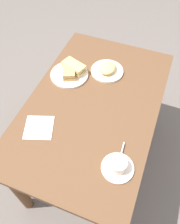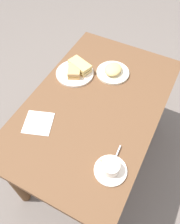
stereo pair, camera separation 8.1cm
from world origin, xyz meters
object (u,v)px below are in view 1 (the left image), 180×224
object	(u,v)px
side_plate	(107,71)
sandwich_back	(74,67)
sandwich_front	(69,71)
coffee_cup	(118,165)
coffee_saucer	(117,168)
spoon	(121,153)
sandwich_plate	(69,75)
dining_table	(93,115)
napkin	(39,127)

from	to	relation	value
side_plate	sandwich_back	bearing A→B (deg)	110.26
sandwich_front	coffee_cup	world-z (taller)	coffee_cup
coffee_saucer	coffee_cup	distance (m)	0.03
sandwich_front	spoon	world-z (taller)	sandwich_front
coffee_cup	sandwich_back	bearing A→B (deg)	40.52
coffee_cup	side_plate	distance (m)	0.66
side_plate	sandwich_plate	bearing A→B (deg)	118.64
coffee_saucer	sandwich_plate	bearing A→B (deg)	43.91
sandwich_front	coffee_cup	distance (m)	0.68
sandwich_plate	sandwich_front	distance (m)	0.03
sandwich_plate	coffee_cup	bearing A→B (deg)	-136.17
sandwich_back	coffee_saucer	bearing A→B (deg)	-139.40
sandwich_plate	coffee_saucer	distance (m)	0.68
sandwich_plate	sandwich_back	xyz separation A→B (m)	(0.04, -0.01, 0.03)
dining_table	coffee_saucer	bearing A→B (deg)	-142.97
spoon	side_plate	bearing A→B (deg)	25.45
coffee_saucer	side_plate	distance (m)	0.66
spoon	sandwich_back	bearing A→B (deg)	44.64
side_plate	spoon	bearing A→B (deg)	-154.55
coffee_saucer	side_plate	world-z (taller)	side_plate
dining_table	sandwich_back	world-z (taller)	sandwich_back
dining_table	coffee_cup	size ratio (longest dim) A/B	11.23
sandwich_back	napkin	size ratio (longest dim) A/B	1.09
sandwich_front	sandwich_back	size ratio (longest dim) A/B	0.93
sandwich_back	coffee_cup	world-z (taller)	same
side_plate	napkin	bearing A→B (deg)	159.21
sandwich_plate	side_plate	size ratio (longest dim) A/B	1.15
sandwich_plate	sandwich_back	distance (m)	0.06
sandwich_back	napkin	bearing A→B (deg)	179.37
dining_table	side_plate	distance (m)	0.30
dining_table	coffee_cup	distance (m)	0.44
dining_table	sandwich_front	distance (m)	0.32
sandwich_front	napkin	size ratio (longest dim) A/B	1.02
sandwich_plate	sandwich_back	bearing A→B (deg)	-18.67
coffee_cup	spoon	xyz separation A→B (m)	(0.07, 0.00, -0.03)
side_plate	napkin	distance (m)	0.58
spoon	napkin	bearing A→B (deg)	90.86
coffee_cup	spoon	size ratio (longest dim) A/B	1.07
coffee_cup	coffee_saucer	bearing A→B (deg)	-102.78
sandwich_back	side_plate	world-z (taller)	sandwich_back
spoon	coffee_saucer	bearing A→B (deg)	-176.36
coffee_saucer	napkin	world-z (taller)	coffee_saucer
sandwich_back	coffee_cup	bearing A→B (deg)	-139.48
dining_table	coffee_cup	xyz separation A→B (m)	(-0.33, -0.25, 0.16)
dining_table	coffee_cup	bearing A→B (deg)	-143.11
sandwich_plate	coffee_cup	xyz separation A→B (m)	(-0.49, -0.47, 0.03)
sandwich_front	coffee_saucer	world-z (taller)	sandwich_front
sandwich_front	napkin	bearing A→B (deg)	-178.64
spoon	napkin	xyz separation A→B (m)	(-0.01, 0.46, -0.01)
sandwich_plate	sandwich_back	world-z (taller)	sandwich_back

